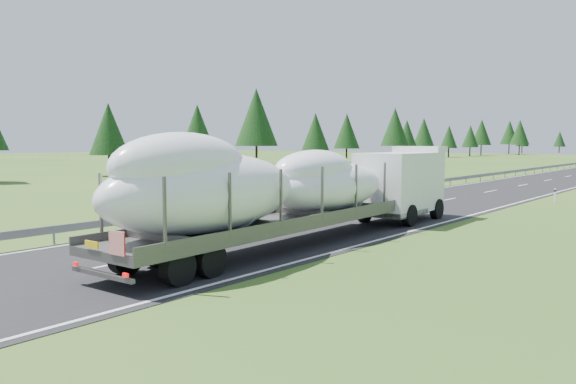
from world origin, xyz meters
The scene contains 3 objects.
ground centered at (0.00, 0.00, 0.00)m, with size 400.00×400.00×0.00m, color #35541C.
tree_line_left centered at (-44.36, 92.63, 6.90)m, with size 15.59×256.99×12.43m.
boat_truck centered at (2.46, 6.56, 2.36)m, with size 3.59×21.25×4.49m.
Camera 1 is at (16.44, -11.59, 4.16)m, focal length 35.00 mm.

